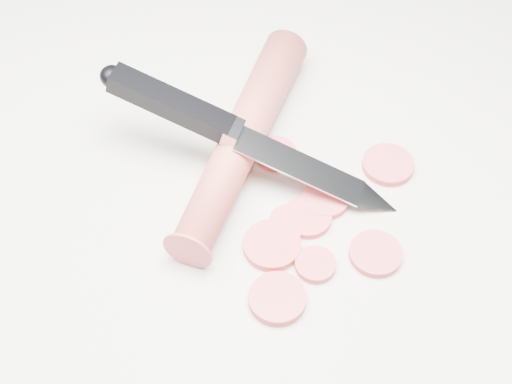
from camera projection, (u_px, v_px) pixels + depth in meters
ground at (273, 173)px, 0.55m from camera, size 2.40×2.40×0.00m
carrot at (243, 137)px, 0.54m from camera, size 0.19×0.16×0.03m
carrot_slice_0 at (277, 299)px, 0.48m from camera, size 0.04×0.04×0.01m
carrot_slice_1 at (376, 254)px, 0.50m from camera, size 0.04×0.04×0.01m
carrot_slice_2 at (325, 199)px, 0.53m from camera, size 0.03×0.03×0.01m
carrot_slice_3 at (289, 223)px, 0.51m from camera, size 0.03×0.03×0.01m
carrot_slice_4 at (388, 165)px, 0.55m from camera, size 0.04×0.04×0.01m
carrot_slice_5 at (276, 154)px, 0.55m from camera, size 0.03×0.03×0.01m
carrot_slice_6 at (307, 217)px, 0.52m from camera, size 0.04×0.04×0.01m
carrot_slice_7 at (315, 265)px, 0.49m from camera, size 0.03×0.03×0.01m
carrot_slice_8 at (272, 245)px, 0.50m from camera, size 0.04×0.04×0.01m
kitchen_knife at (250, 137)px, 0.52m from camera, size 0.16×0.20×0.07m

